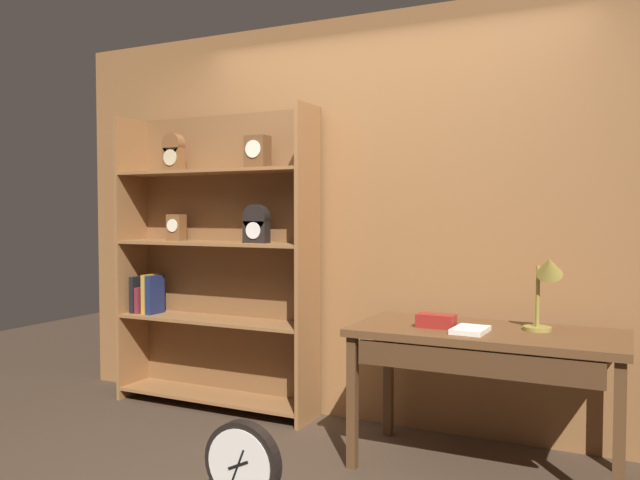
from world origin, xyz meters
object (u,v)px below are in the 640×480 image
Objects in this scene: open_repair_manual at (470,330)px; workbench at (485,346)px; toolbox_small at (436,321)px; desk_lamp at (547,279)px; round_clock_large at (243,466)px; bookshelf at (215,261)px.

workbench is at bearing 60.31° from open_repair_manual.
toolbox_small reaches higher than open_repair_manual.
round_clock_large is at bearing -139.19° from desk_lamp.
toolbox_small is 0.90× the size of open_repair_manual.
bookshelf is 4.90× the size of round_clock_large.
bookshelf reaches higher than toolbox_small.
desk_lamp is at bearing 28.76° from open_repair_manual.
toolbox_small is at bearing 54.86° from round_clock_large.
round_clock_large is (-0.88, -0.93, -0.45)m from workbench.
toolbox_small is at bearing -12.42° from bookshelf.
toolbox_small is 0.20m from open_repair_manual.
desk_lamp reaches higher than open_repair_manual.
bookshelf reaches higher than workbench.
workbench is (1.92, -0.33, -0.35)m from bookshelf.
open_repair_manual reaches higher than round_clock_large.
workbench is 3.30× the size of desk_lamp.
bookshelf is 2.22m from desk_lamp.
toolbox_small is (1.67, -0.37, -0.23)m from bookshelf.
toolbox_small is at bearing -172.40° from workbench.
desk_lamp is (0.29, 0.08, 0.35)m from workbench.
round_clock_large is at bearing -125.14° from toolbox_small.
bookshelf reaches higher than round_clock_large.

